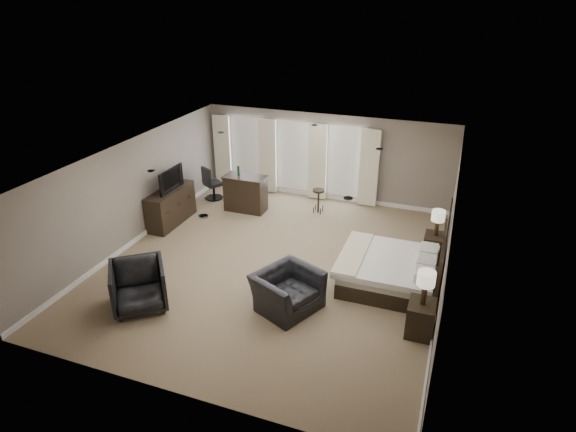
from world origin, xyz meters
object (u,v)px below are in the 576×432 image
(bar_stool_right, at_px, (318,201))
(bed, at_px, (387,257))
(nightstand_far, at_px, (434,247))
(armchair_near, at_px, (287,285))
(lamp_far, at_px, (437,223))
(tv, at_px, (169,187))
(armchair_far, at_px, (138,284))
(nightstand_near, at_px, (421,318))
(desk_chair, at_px, (213,183))
(bar_counter, at_px, (246,193))
(dresser, at_px, (171,206))
(bar_stool_left, at_px, (237,189))
(lamp_near, at_px, (425,288))

(bar_stool_right, bearing_deg, bed, -51.40)
(nightstand_far, xyz_separation_m, armchair_near, (-2.59, -2.99, 0.22))
(bed, bearing_deg, nightstand_far, 58.46)
(armchair_near, bearing_deg, lamp_far, -15.93)
(lamp_far, height_order, tv, lamp_far)
(tv, relative_size, armchair_far, 1.00)
(armchair_far, bearing_deg, bar_stool_right, 31.95)
(armchair_far, bearing_deg, nightstand_near, -26.49)
(bar_stool_right, bearing_deg, armchair_near, -80.86)
(desk_chair, bearing_deg, tv, 112.98)
(bed, distance_m, lamp_far, 1.73)
(armchair_near, xyz_separation_m, armchair_far, (-2.80, -0.99, -0.00))
(bed, bearing_deg, nightstand_near, -58.46)
(tv, bearing_deg, armchair_far, -156.88)
(lamp_far, xyz_separation_m, bar_counter, (-5.36, 1.05, -0.43))
(dresser, height_order, bar_stool_right, dresser)
(bar_stool_left, relative_size, desk_chair, 0.70)
(armchair_far, distance_m, bar_counter, 5.04)
(nightstand_far, xyz_separation_m, bar_counter, (-5.36, 1.05, 0.21))
(lamp_near, xyz_separation_m, desk_chair, (-6.63, 4.38, -0.47))
(nightstand_near, bearing_deg, nightstand_far, 90.00)
(lamp_far, distance_m, armchair_near, 3.98)
(dresser, distance_m, armchair_near, 5.04)
(armchair_near, relative_size, desk_chair, 1.18)
(nightstand_near, relative_size, desk_chair, 0.63)
(dresser, height_order, tv, tv)
(nightstand_near, bearing_deg, bar_stool_left, 142.61)
(nightstand_near, height_order, desk_chair, desk_chair)
(bed, distance_m, armchair_far, 5.17)
(nightstand_far, bearing_deg, desk_chair, 167.44)
(lamp_near, bearing_deg, nightstand_near, 0.00)
(nightstand_near, xyz_separation_m, lamp_far, (0.00, 2.90, 0.63))
(nightstand_near, xyz_separation_m, nightstand_far, (0.00, 2.90, -0.01))
(bed, distance_m, dresser, 6.12)
(armchair_far, xyz_separation_m, desk_chair, (-1.24, 5.46, -0.01))
(bar_stool_right, xyz_separation_m, desk_chair, (-3.29, -0.14, 0.17))
(armchair_far, relative_size, desk_chair, 1.02)
(tv, bearing_deg, dresser, 0.00)
(bar_counter, bearing_deg, nightstand_far, -11.09)
(armchair_near, xyz_separation_m, bar_stool_left, (-3.33, 4.62, -0.17))
(nightstand_far, distance_m, dresser, 6.93)
(bar_stool_right, bearing_deg, bar_counter, -164.43)
(nightstand_near, distance_m, bar_stool_left, 7.46)
(bar_counter, distance_m, bar_stool_left, 0.83)
(lamp_near, relative_size, bar_stool_left, 0.93)
(desk_chair, bearing_deg, bar_stool_left, -136.14)
(tv, height_order, desk_chair, tv)
(lamp_far, distance_m, bar_stool_left, 6.18)
(bar_counter, distance_m, bar_stool_right, 2.11)
(bar_stool_left, height_order, desk_chair, desk_chair)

